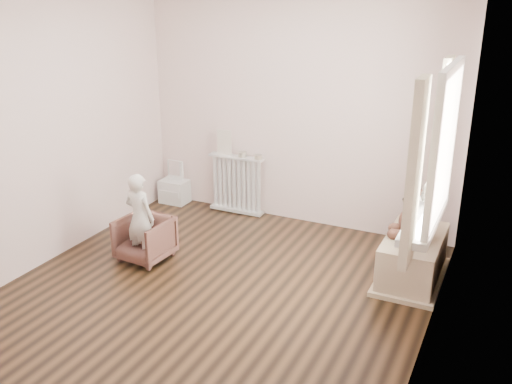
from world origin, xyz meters
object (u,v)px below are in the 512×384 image
at_px(armchair, 145,239).
at_px(teddy_bear, 416,213).
at_px(child, 140,218).
at_px(radiator, 237,182).
at_px(toy_vanity, 174,181).
at_px(toy_bench, 413,259).
at_px(plush_cat, 430,193).

height_order(armchair, teddy_bear, teddy_bear).
relative_size(armchair, child, 0.54).
relative_size(radiator, child, 0.79).
relative_size(child, teddy_bear, 1.87).
bearing_deg(toy_vanity, radiator, 2.00).
height_order(armchair, toy_bench, armchair).
xyz_separation_m(radiator, armchair, (-0.26, -1.48, -0.17)).
xyz_separation_m(child, teddy_bear, (2.46, 0.73, 0.21)).
bearing_deg(teddy_bear, child, -172.55).
bearing_deg(radiator, armchair, -99.76).
height_order(toy_vanity, plush_cat, plush_cat).
xyz_separation_m(radiator, toy_bench, (2.21, -0.76, -0.19)).
distance_m(radiator, teddy_bear, 2.36).
xyz_separation_m(toy_vanity, child, (0.60, -1.50, 0.19)).
bearing_deg(toy_vanity, plush_cat, -18.98).
bearing_deg(plush_cat, armchair, -175.73).
distance_m(toy_vanity, toy_bench, 3.16).
height_order(armchair, plush_cat, plush_cat).
bearing_deg(child, plush_cat, -166.95).
distance_m(armchair, child, 0.25).
relative_size(radiator, toy_bench, 0.77).
relative_size(toy_bench, plush_cat, 3.89).
height_order(toy_vanity, armchair, toy_vanity).
relative_size(toy_vanity, armchair, 1.10).
height_order(radiator, plush_cat, plush_cat).
bearing_deg(teddy_bear, armchair, -173.62).
bearing_deg(toy_bench, radiator, 161.14).
xyz_separation_m(toy_bench, teddy_bear, (-0.00, -0.04, 0.47)).
xyz_separation_m(radiator, plush_cat, (2.35, -1.13, 0.61)).
bearing_deg(radiator, plush_cat, -25.75).
xyz_separation_m(radiator, child, (-0.26, -1.53, 0.07)).
height_order(armchair, child, child).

